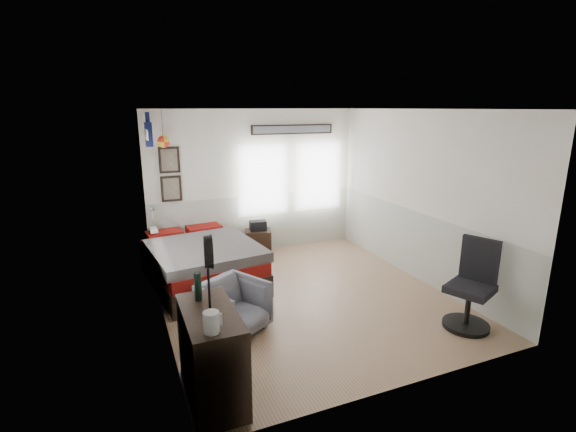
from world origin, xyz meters
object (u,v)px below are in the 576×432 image
Objects in this scene: nightstand at (258,242)px; dresser at (212,355)px; armchair at (234,307)px; task_chair at (471,292)px; bed at (201,263)px.

dresser is at bearing -99.95° from nightstand.
nightstand is (1.70, 3.69, -0.21)m from dresser.
task_chair reaches higher than armchair.
dresser is 1.23m from armchair.
bed is 2.80m from dresser.
task_chair is at bearing -49.43° from armchair.
dresser is 2.12× the size of nightstand.
bed is 2.00× the size of task_chair.
armchair is (0.08, -1.65, -0.01)m from bed.
dresser is 0.87× the size of task_chair.
nightstand is (1.26, 0.93, -0.10)m from bed.
nightstand is 3.97m from task_chair.
armchair is 2.84m from nightstand.
task_chair is (2.81, -1.03, 0.14)m from armchair.
nightstand is at bearing 36.01° from armchair.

